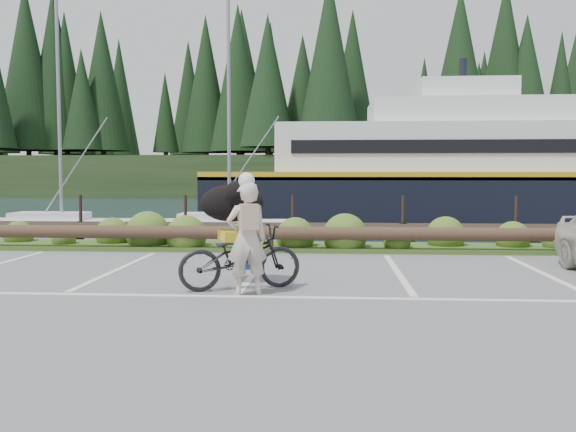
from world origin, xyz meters
name	(u,v)px	position (x,y,z in m)	size (l,w,h in m)	color
ground	(240,292)	(0.00, 0.00, 0.00)	(72.00, 72.00, 0.00)	#5D5D60
harbor_backdrop	(324,186)	(0.38, 78.52, 0.00)	(170.00, 160.00, 30.00)	#172637
vegetation_strip	(273,247)	(0.00, 5.30, 0.05)	(34.00, 1.60, 0.10)	#3D5B21
log_rail	(270,253)	(0.00, 4.60, 0.00)	(32.00, 0.30, 0.60)	#443021
bicycle	(240,257)	(-0.02, 0.18, 0.50)	(0.67, 1.92, 1.01)	black
cyclist	(247,239)	(0.14, -0.24, 0.84)	(0.61, 0.40, 1.68)	beige
dog	(232,203)	(-0.25, 0.75, 1.31)	(1.05, 0.52, 0.61)	black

